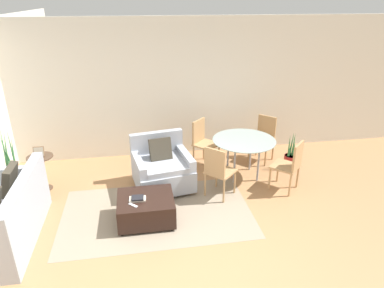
# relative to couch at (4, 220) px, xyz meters

# --- Properties ---
(ground_plane) EXTENTS (20.00, 20.00, 0.00)m
(ground_plane) POSITION_rel_couch_xyz_m (2.55, -0.77, -0.31)
(ground_plane) COLOR #A3754C
(wall_back) EXTENTS (12.00, 0.06, 2.75)m
(wall_back) POSITION_rel_couch_xyz_m (2.55, 2.50, 1.06)
(wall_back) COLOR silver
(wall_back) RESTS_ON ground_plane
(area_rug) EXTENTS (2.88, 1.73, 0.01)m
(area_rug) POSITION_rel_couch_xyz_m (2.07, 0.28, -0.31)
(area_rug) COLOR gray
(area_rug) RESTS_ON ground_plane
(couch) EXTENTS (0.90, 1.76, 0.92)m
(couch) POSITION_rel_couch_xyz_m (0.00, 0.00, 0.00)
(couch) COLOR #999EA8
(couch) RESTS_ON ground_plane
(armchair) EXTENTS (1.07, 1.05, 0.89)m
(armchair) POSITION_rel_couch_xyz_m (2.23, 1.08, 0.04)
(armchair) COLOR #999EA8
(armchair) RESTS_ON ground_plane
(ottoman) EXTENTS (0.82, 0.70, 0.39)m
(ottoman) POSITION_rel_couch_xyz_m (1.90, 0.12, -0.10)
(ottoman) COLOR black
(ottoman) RESTS_ON ground_plane
(book_stack) EXTENTS (0.24, 0.16, 0.05)m
(book_stack) POSITION_rel_couch_xyz_m (1.79, 0.09, 0.10)
(book_stack) COLOR beige
(book_stack) RESTS_ON ottoman
(tv_remote_primary) EXTENTS (0.14, 0.14, 0.01)m
(tv_remote_primary) POSITION_rel_couch_xyz_m (1.72, -0.05, 0.08)
(tv_remote_primary) COLOR #B7B7BC
(tv_remote_primary) RESTS_ON ottoman
(potted_plant) EXTENTS (0.36, 0.36, 1.19)m
(potted_plant) POSITION_rel_couch_xyz_m (-0.24, 1.27, -0.05)
(potted_plant) COLOR brown
(potted_plant) RESTS_ON ground_plane
(side_table) EXTENTS (0.43, 0.43, 0.62)m
(side_table) POSITION_rel_couch_xyz_m (0.21, 1.33, 0.12)
(side_table) COLOR #4C3828
(side_table) RESTS_ON ground_plane
(picture_frame) EXTENTS (0.18, 0.07, 0.18)m
(picture_frame) POSITION_rel_couch_xyz_m (0.21, 1.32, 0.39)
(picture_frame) COLOR #8C6647
(picture_frame) RESTS_ON side_table
(dining_table) EXTENTS (1.13, 1.13, 0.73)m
(dining_table) POSITION_rel_couch_xyz_m (3.71, 1.21, 0.34)
(dining_table) COLOR #8C9E99
(dining_table) RESTS_ON ground_plane
(dining_chair_near_left) EXTENTS (0.59, 0.59, 0.90)m
(dining_chair_near_left) POSITION_rel_couch_xyz_m (3.09, 0.59, 0.20)
(dining_chair_near_left) COLOR tan
(dining_chair_near_left) RESTS_ON ground_plane
(dining_chair_near_right) EXTENTS (0.59, 0.59, 0.90)m
(dining_chair_near_right) POSITION_rel_couch_xyz_m (4.34, 0.59, 0.20)
(dining_chair_near_right) COLOR tan
(dining_chair_near_right) RESTS_ON ground_plane
(dining_chair_far_left) EXTENTS (0.59, 0.59, 0.90)m
(dining_chair_far_left) POSITION_rel_couch_xyz_m (3.09, 1.83, 0.20)
(dining_chair_far_left) COLOR tan
(dining_chair_far_left) RESTS_ON ground_plane
(dining_chair_far_right) EXTENTS (0.59, 0.59, 0.90)m
(dining_chair_far_right) POSITION_rel_couch_xyz_m (4.34, 1.83, 0.20)
(dining_chair_far_right) COLOR tan
(dining_chair_far_right) RESTS_ON ground_plane
(potted_plant_small) EXTENTS (0.25, 0.25, 0.74)m
(potted_plant_small) POSITION_rel_couch_xyz_m (4.72, 1.35, -0.11)
(potted_plant_small) COLOR maroon
(potted_plant_small) RESTS_ON ground_plane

